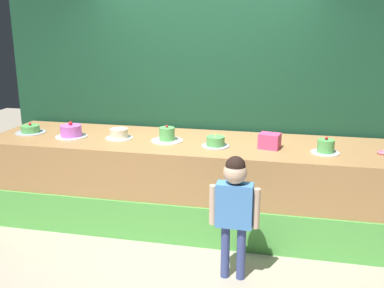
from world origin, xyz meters
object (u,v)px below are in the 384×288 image
Objects in this scene: cake_far_left at (30,130)px; cake_right at (216,142)px; donut at (383,153)px; cake_center_right at (167,135)px; pink_box at (270,141)px; cake_center_left at (119,134)px; cake_left at (71,131)px; child_figure at (234,201)px; cake_far_right at (326,147)px.

cake_far_left is 1.20× the size of cake_right.
cake_far_left is (-3.71, 0.03, 0.02)m from donut.
donut is 2.12m from cake_center_right.
pink_box is 0.69× the size of cake_center_left.
donut is 3.18m from cake_left.
cake_left reaches higher than pink_box.
cake_center_left reaches higher than donut.
cake_center_right is at bearing 131.10° from child_figure.
cake_center_right is at bearing 176.21° from cake_far_right.
cake_left and cake_center_right have the same top height.
cake_center_right is at bearing 179.31° from donut.
pink_box is 1.59m from cake_center_left.
cake_far_right is (2.65, -0.05, -0.00)m from cake_left.
cake_center_left is at bearing 175.08° from cake_right.
child_figure is 3.19× the size of cake_left.
cake_far_right is at bearing -5.88° from pink_box.
cake_center_left is at bearing 177.28° from cake_far_right.
child_figure is at bearing -70.48° from cake_right.
cake_far_left is 2.12m from cake_right.
pink_box is 0.60× the size of cake_far_left.
child_figure is 2.12m from cake_left.
child_figure is 1.30m from cake_center_right.
cake_center_left is 1.06m from cake_right.
pink_box reaches higher than cake_right.
cake_left is 1.18× the size of cake_center_left.
cake_right reaches higher than donut.
cake_center_right is 1.59m from cake_far_right.
cake_far_left is at bearing 177.16° from cake_right.
cake_right is (0.53, -0.10, -0.01)m from cake_center_right.
cake_center_right is (1.59, -0.01, 0.02)m from cake_far_left.
child_figure is at bearing -131.50° from cake_far_right.
pink_box is 1.06m from cake_center_right.
pink_box is 0.53m from cake_far_right.
cake_center_left is at bearing 145.08° from child_figure.
cake_far_right is at bearing 48.50° from child_figure.
cake_left reaches higher than cake_center_left.
cake_far_left is at bearing 179.24° from cake_center_left.
cake_center_right is at bearing 169.74° from cake_right.
donut is at bearing 8.56° from cake_far_right.
cake_right is at bearing -177.47° from donut.
child_figure is 5.49× the size of pink_box.
cake_left is at bearing -7.14° from cake_far_left.
cake_left is at bearing -176.91° from cake_center_right.
cake_center_left is at bearing 178.34° from pink_box.
child_figure is 4.05× the size of cake_far_right.
donut is 0.39× the size of cake_far_right.
cake_right is at bearing -10.26° from cake_center_right.
cake_far_left is 0.53m from cake_left.
cake_left is 1.06m from cake_center_right.
pink_box is at bearing -2.74° from cake_center_right.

